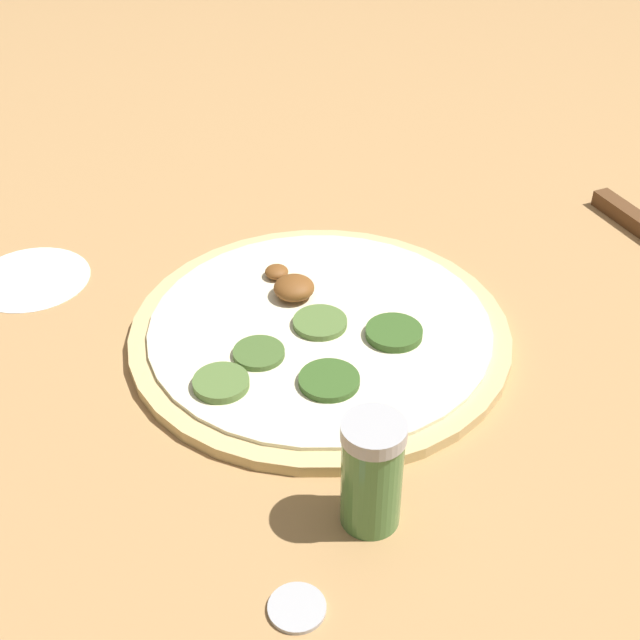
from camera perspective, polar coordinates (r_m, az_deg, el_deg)
The scene contains 5 objects.
ground_plane at distance 0.84m, azimuth 0.00°, elevation -1.16°, with size 3.00×3.00×0.00m, color tan.
pizza at distance 0.84m, azimuth -0.05°, elevation -0.75°, with size 0.36×0.36×0.04m.
spice_jar at distance 0.65m, azimuth 3.34°, elevation -9.75°, with size 0.05×0.05×0.10m.
loose_cap at distance 0.63m, azimuth -1.49°, elevation -17.85°, with size 0.04×0.04×0.01m.
flour_patch at distance 0.97m, azimuth -18.01°, elevation 2.54°, with size 0.12×0.12×0.00m.
Camera 1 is at (0.31, 0.58, 0.52)m, focal length 50.00 mm.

